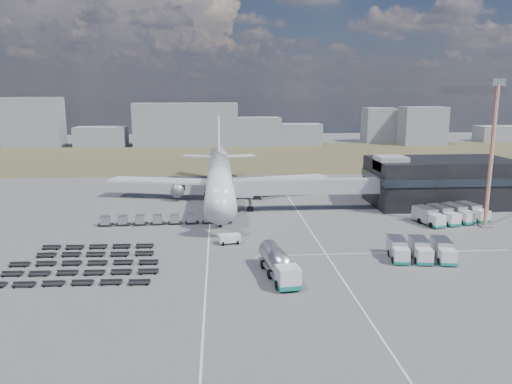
{
  "coord_description": "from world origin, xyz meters",
  "views": [
    {
      "loc": [
        -0.11,
        -79.53,
        24.47
      ],
      "look_at": [
        7.42,
        20.8,
        4.0
      ],
      "focal_mm": 35.0,
      "sensor_mm": 36.0,
      "label": 1
    }
  ],
  "objects": [
    {
      "name": "lane_markings",
      "position": [
        9.77,
        3.0,
        0.01
      ],
      "size": [
        47.12,
        110.0,
        0.01
      ],
      "color": "silver",
      "rests_on": "ground"
    },
    {
      "name": "jet_bridge",
      "position": [
        15.9,
        20.42,
        5.05
      ],
      "size": [
        30.3,
        3.8,
        7.05
      ],
      "color": "#939399",
      "rests_on": "ground"
    },
    {
      "name": "catering_truck",
      "position": [
        3.37,
        40.9,
        1.34
      ],
      "size": [
        4.49,
        6.18,
        2.63
      ],
      "rotation": [
        0.0,
        0.0,
        0.42
      ],
      "color": "silver",
      "rests_on": "ground"
    },
    {
      "name": "floodlight_mast",
      "position": [
        48.33,
        5.31,
        13.31
      ],
      "size": [
        2.49,
        2.05,
        26.55
      ],
      "rotation": [
        0.0,
        0.0,
        0.06
      ],
      "color": "#B43F1C",
      "rests_on": "ground"
    },
    {
      "name": "airliner",
      "position": [
        0.0,
        32.38,
        5.29
      ],
      "size": [
        51.59,
        64.53,
        17.62
      ],
      "color": "silver",
      "rests_on": "ground"
    },
    {
      "name": "ground",
      "position": [
        0.0,
        0.0,
        0.0
      ],
      "size": [
        420.0,
        420.0,
        0.0
      ],
      "primitive_type": "plane",
      "color": "#565659",
      "rests_on": "ground"
    },
    {
      "name": "service_trucks_near",
      "position": [
        29.35,
        -11.23,
        1.46
      ],
      "size": [
        9.68,
        7.87,
        2.68
      ],
      "rotation": [
        0.0,
        0.0,
        -0.15
      ],
      "color": "silver",
      "rests_on": "ground"
    },
    {
      "name": "skyline",
      "position": [
        -32.14,
        149.13,
        8.26
      ],
      "size": [
        312.69,
        27.33,
        21.68
      ],
      "color": "gray",
      "rests_on": "ground"
    },
    {
      "name": "baggage_dollies",
      "position": [
        -19.52,
        -10.34,
        0.33
      ],
      "size": [
        22.01,
        17.05,
        0.65
      ],
      "rotation": [
        0.0,
        0.0,
        -0.02
      ],
      "color": "black",
      "rests_on": "ground"
    },
    {
      "name": "uld_row",
      "position": [
        -10.11,
        11.43,
        1.0
      ],
      "size": [
        24.71,
        2.21,
        1.67
      ],
      "rotation": [
        0.0,
        0.0,
        0.03
      ],
      "color": "black",
      "rests_on": "ground"
    },
    {
      "name": "grass_strip",
      "position": [
        0.0,
        110.0,
        0.01
      ],
      "size": [
        420.0,
        90.0,
        0.01
      ],
      "primitive_type": "cube",
      "color": "brown",
      "rests_on": "ground"
    },
    {
      "name": "service_trucks_far",
      "position": [
        43.58,
        9.13,
        1.54
      ],
      "size": [
        14.16,
        10.23,
        2.83
      ],
      "rotation": [
        0.0,
        0.0,
        0.28
      ],
      "color": "silver",
      "rests_on": "ground"
    },
    {
      "name": "terminal",
      "position": [
        47.77,
        23.96,
        5.25
      ],
      "size": [
        30.4,
        16.4,
        11.0
      ],
      "color": "black",
      "rests_on": "ground"
    },
    {
      "name": "pushback_tug",
      "position": [
        1.4,
        -1.42,
        0.77
      ],
      "size": [
        3.76,
        2.59,
        1.53
      ],
      "primitive_type": "cube",
      "rotation": [
        0.0,
        0.0,
        0.2
      ],
      "color": "silver",
      "rests_on": "ground"
    },
    {
      "name": "fuel_tanker",
      "position": [
        7.64,
        -16.89,
        1.83
      ],
      "size": [
        4.57,
        11.66,
        3.67
      ],
      "rotation": [
        0.0,
        0.0,
        0.15
      ],
      "color": "silver",
      "rests_on": "ground"
    }
  ]
}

